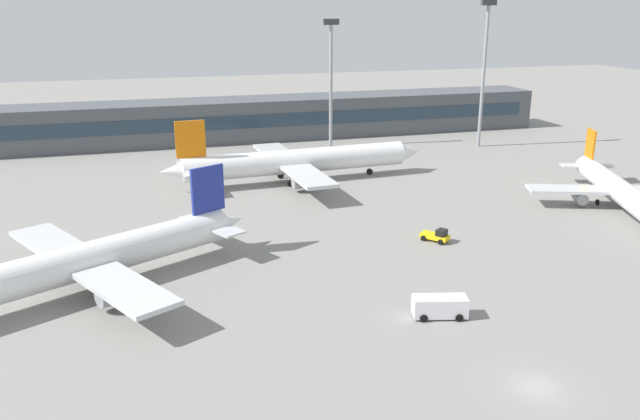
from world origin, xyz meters
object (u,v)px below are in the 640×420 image
(airplane_near, at_px, (73,265))
(service_van_white, at_px, (440,306))
(airplane_mid, at_px, (620,191))
(baggage_tug_yellow, at_px, (437,236))
(airplane_far, at_px, (299,161))
(floodlight_tower_east, at_px, (484,65))
(floodlight_tower_west, at_px, (331,75))

(airplane_near, bearing_deg, service_van_white, -24.57)
(airplane_near, height_order, airplane_mid, airplane_near)
(baggage_tug_yellow, bearing_deg, airplane_far, 105.48)
(airplane_mid, bearing_deg, floodlight_tower_east, 86.39)
(service_van_white, distance_m, floodlight_tower_east, 83.41)
(floodlight_tower_west, bearing_deg, floodlight_tower_east, -16.40)
(baggage_tug_yellow, distance_m, floodlight_tower_east, 63.09)
(airplane_far, height_order, floodlight_tower_east, floodlight_tower_east)
(service_van_white, bearing_deg, baggage_tug_yellow, 64.34)
(service_van_white, bearing_deg, airplane_near, 155.43)
(airplane_mid, relative_size, airplane_far, 0.77)
(airplane_near, xyz_separation_m, baggage_tug_yellow, (43.10, 3.49, -2.49))
(service_van_white, bearing_deg, floodlight_tower_east, 57.68)
(airplane_near, relative_size, baggage_tug_yellow, 10.63)
(airplane_near, xyz_separation_m, floodlight_tower_west, (47.51, 62.55, 11.81))
(airplane_mid, distance_m, floodlight_tower_west, 62.01)
(airplane_near, distance_m, floodlight_tower_west, 79.43)
(airplane_far, xyz_separation_m, service_van_white, (0.15, -52.55, -2.39))
(service_van_white, relative_size, floodlight_tower_west, 0.21)
(baggage_tug_yellow, bearing_deg, floodlight_tower_east, 55.38)
(service_van_white, distance_m, floodlight_tower_west, 80.47)
(airplane_far, bearing_deg, floodlight_tower_east, 20.74)
(service_van_white, xyz_separation_m, floodlight_tower_west, (13.55, 78.08, 13.99))
(service_van_white, height_order, floodlight_tower_west, floodlight_tower_west)
(airplane_far, distance_m, baggage_tug_yellow, 34.90)
(airplane_far, bearing_deg, airplane_mid, -34.99)
(airplane_far, xyz_separation_m, floodlight_tower_west, (13.71, 25.53, 11.60))
(floodlight_tower_east, bearing_deg, airplane_mid, -93.61)
(baggage_tug_yellow, height_order, floodlight_tower_west, floodlight_tower_west)
(airplane_mid, relative_size, floodlight_tower_east, 1.20)
(baggage_tug_yellow, height_order, floodlight_tower_east, floodlight_tower_east)
(floodlight_tower_east, bearing_deg, airplane_far, -159.26)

